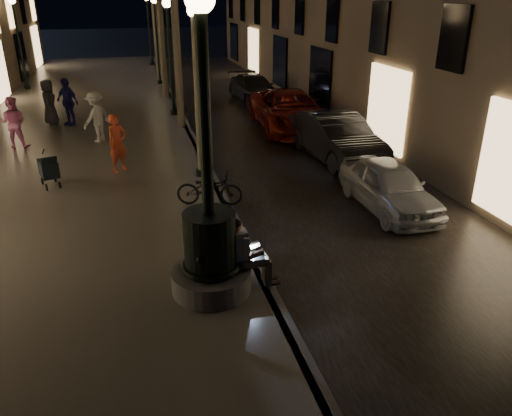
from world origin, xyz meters
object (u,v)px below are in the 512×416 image
object	(u,v)px
stroller	(49,169)
car_front	(389,186)
lamp_curb_a	(196,67)
lamp_curb_d	(148,20)
car_third	(290,111)
pedestrian_white	(96,117)
car_second	(336,137)
seated_man_laptop	(245,251)
car_rear	(254,88)
bicycle	(209,188)
pedestrian_dark	(49,102)
pedestrian_red	(118,143)
fountain_lamppost	(210,239)
lamp_curb_c	(156,28)
lamp_curb_b	(169,41)
pedestrian_pink	(14,122)
lamp_left_c	(17,30)
pedestrian_blue	(67,102)

from	to	relation	value
stroller	car_front	size ratio (longest dim) A/B	0.29
lamp_curb_a	lamp_curb_d	world-z (taller)	same
car_third	pedestrian_white	bearing A→B (deg)	-172.13
stroller	car_second	world-z (taller)	car_second
seated_man_laptop	car_third	world-z (taller)	seated_man_laptop
pedestrian_white	car_rear	bearing A→B (deg)	175.06
seated_man_laptop	bicycle	world-z (taller)	seated_man_laptop
lamp_curb_d	pedestrian_dark	world-z (taller)	lamp_curb_d
stroller	pedestrian_red	xyz separation A→B (m)	(1.83, 0.92, 0.33)
seated_man_laptop	pedestrian_dark	distance (m)	14.34
bicycle	stroller	bearing A→B (deg)	76.85
fountain_lamppost	car_rear	distance (m)	17.73
pedestrian_red	bicycle	world-z (taller)	pedestrian_red
lamp_curb_c	bicycle	world-z (taller)	lamp_curb_c
seated_man_laptop	pedestrian_red	size ratio (longest dim) A/B	0.79
lamp_curb_c	car_third	distance (m)	11.98
lamp_curb_b	pedestrian_pink	bearing A→B (deg)	-147.10
lamp_left_c	car_third	size ratio (longest dim) A/B	0.89
car_front	pedestrian_blue	xyz separation A→B (m)	(-8.46, 10.22, 0.51)
stroller	car_third	world-z (taller)	car_third
pedestrian_pink	lamp_curb_c	bearing A→B (deg)	-104.30
lamp_left_c	bicycle	distance (m)	19.64
lamp_curb_d	pedestrian_white	size ratio (longest dim) A/B	2.76
seated_man_laptop	car_second	world-z (taller)	seated_man_laptop
lamp_curb_c	pedestrian_white	world-z (taller)	lamp_curb_c
fountain_lamppost	pedestrian_white	xyz separation A→B (m)	(-2.27, 10.46, -0.14)
car_third	pedestrian_pink	size ratio (longest dim) A/B	3.14
lamp_curb_c	lamp_curb_d	xyz separation A→B (m)	(0.00, 8.00, 0.00)
lamp_left_c	pedestrian_red	xyz separation A→B (m)	(4.84, -14.95, -2.19)
car_second	bicycle	xyz separation A→B (m)	(-4.67, -3.18, -0.12)
car_front	lamp_curb_c	bearing A→B (deg)	102.43
fountain_lamppost	lamp_curb_d	bearing A→B (deg)	88.66
lamp_curb_a	lamp_curb_c	distance (m)	16.00
car_third	pedestrian_white	xyz separation A→B (m)	(-7.27, -0.64, 0.32)
car_third	pedestrian_blue	xyz separation A→B (m)	(-8.46, 2.08, 0.37)
seated_man_laptop	lamp_left_c	bearing A→B (deg)	107.68
seated_man_laptop	lamp_curb_a	world-z (taller)	lamp_curb_a
lamp_curb_d	pedestrian_white	distance (m)	19.88
car_rear	pedestrian_white	world-z (taller)	pedestrian_white
pedestrian_pink	bicycle	distance (m)	8.56
car_second	bicycle	distance (m)	5.65
pedestrian_white	pedestrian_blue	size ratio (longest dim) A/B	0.95
lamp_curb_a	pedestrian_dark	distance (m)	9.22
bicycle	seated_man_laptop	bearing A→B (deg)	-163.06
pedestrian_pink	bicycle	world-z (taller)	pedestrian_pink
lamp_curb_c	pedestrian_pink	world-z (taller)	lamp_curb_c
lamp_curb_c	pedestrian_pink	distance (m)	13.12
lamp_left_c	pedestrian_blue	distance (m)	9.54
seated_man_laptop	pedestrian_white	world-z (taller)	pedestrian_white
seated_man_laptop	lamp_curb_d	xyz separation A→B (m)	(0.09, 30.00, 2.33)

